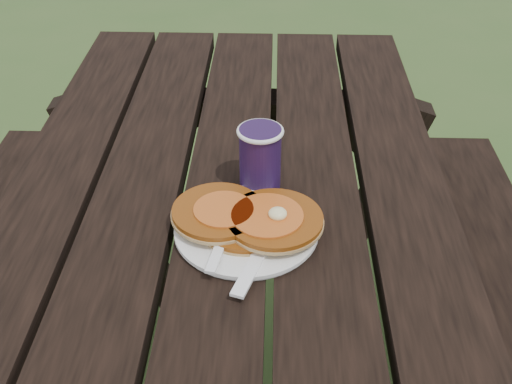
{
  "coord_description": "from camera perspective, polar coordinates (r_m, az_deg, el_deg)",
  "views": [
    {
      "loc": [
        0.08,
        -0.67,
        1.38
      ],
      "look_at": [
        0.05,
        0.14,
        0.8
      ],
      "focal_mm": 45.0,
      "sensor_mm": 36.0,
      "label": 1
    }
  ],
  "objects": [
    {
      "name": "plate",
      "position": [
        0.99,
        -0.85,
        -3.43
      ],
      "size": [
        0.25,
        0.25,
        0.01
      ],
      "primitive_type": "cylinder",
      "rotation": [
        0.0,
        0.0,
        -0.18
      ],
      "color": "white",
      "rests_on": "picnic_table"
    },
    {
      "name": "pancake_stack",
      "position": [
        0.98,
        -0.72,
        -2.31
      ],
      "size": [
        0.23,
        0.16,
        0.04
      ],
      "rotation": [
        0.0,
        0.0,
        0.09
      ],
      "color": "#88420F",
      "rests_on": "plate"
    },
    {
      "name": "fork",
      "position": [
        0.94,
        -3.27,
        -4.94
      ],
      "size": [
        0.06,
        0.16,
        0.01
      ],
      "primitive_type": null,
      "rotation": [
        0.0,
        0.0,
        -0.17
      ],
      "color": "white",
      "rests_on": "plate"
    },
    {
      "name": "knife",
      "position": [
        0.93,
        0.27,
        -5.59
      ],
      "size": [
        0.07,
        0.18,
        0.0
      ],
      "primitive_type": "cube",
      "rotation": [
        0.0,
        0.0,
        -0.31
      ],
      "color": "white",
      "rests_on": "plate"
    },
    {
      "name": "coffee_cup",
      "position": [
        1.06,
        0.37,
        3.39
      ],
      "size": [
        0.08,
        0.08,
        0.11
      ],
      "rotation": [
        0.0,
        0.0,
        -0.04
      ],
      "color": "#231138",
      "rests_on": "picnic_table"
    }
  ]
}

